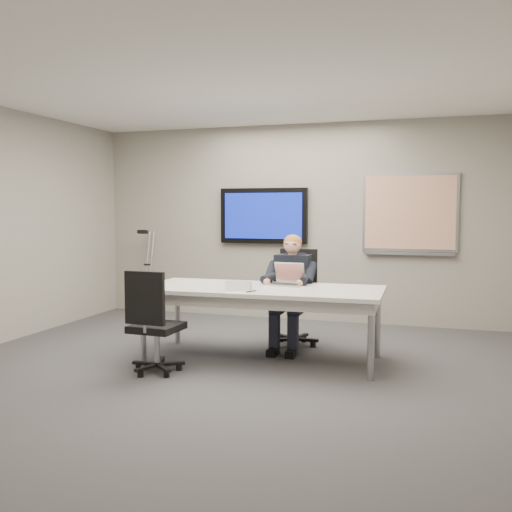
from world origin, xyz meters
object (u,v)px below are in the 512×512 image
(conference_table, at_px, (262,296))
(seated_person, at_px, (289,304))
(office_chair_far, at_px, (294,315))
(office_chair_near, at_px, (155,341))
(laptop, at_px, (288,279))

(conference_table, relative_size, seated_person, 1.94)
(office_chair_far, bearing_deg, conference_table, -102.24)
(conference_table, bearing_deg, office_chair_far, 75.71)
(conference_table, height_order, office_chair_near, office_chair_near)
(conference_table, height_order, seated_person, seated_person)
(office_chair_far, bearing_deg, office_chair_near, -122.47)
(conference_table, bearing_deg, office_chair_near, -137.49)
(office_chair_near, xyz_separation_m, laptop, (1.05, 1.08, 0.52))
(office_chair_far, height_order, seated_person, seated_person)
(office_chair_far, xyz_separation_m, office_chair_near, (-1.01, -1.56, -0.03))
(office_chair_far, relative_size, seated_person, 0.86)
(conference_table, relative_size, office_chair_far, 2.26)
(laptop, bearing_deg, office_chair_far, 99.46)
(conference_table, xyz_separation_m, office_chair_far, (0.17, 0.74, -0.33))
(office_chair_far, distance_m, seated_person, 0.31)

